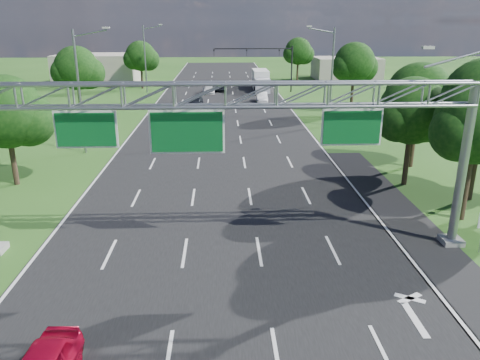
{
  "coord_description": "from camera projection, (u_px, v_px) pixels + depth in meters",
  "views": [
    {
      "loc": [
        0.08,
        -8.77,
        10.6
      ],
      "look_at": [
        0.93,
        13.02,
        3.16
      ],
      "focal_mm": 35.0,
      "sensor_mm": 36.0,
      "label": 1
    }
  ],
  "objects": [
    {
      "name": "ground",
      "position": [
        221.0,
        151.0,
        40.09
      ],
      "size": [
        220.0,
        220.0,
        0.0
      ],
      "primitive_type": "plane",
      "color": "#224E17",
      "rests_on": "ground"
    },
    {
      "name": "road",
      "position": [
        221.0,
        151.0,
        40.09
      ],
      "size": [
        18.0,
        180.0,
        0.02
      ],
      "primitive_type": "cube",
      "color": "black",
      "rests_on": "ground"
    },
    {
      "name": "road_flare",
      "position": [
        410.0,
        227.0,
        25.34
      ],
      "size": [
        3.0,
        30.0,
        0.02
      ],
      "primitive_type": "cube",
      "color": "black",
      "rests_on": "ground"
    },
    {
      "name": "sign_gantry",
      "position": [
        227.0,
        109.0,
        20.85
      ],
      "size": [
        23.5,
        1.0,
        9.56
      ],
      "color": "gray",
      "rests_on": "ground"
    },
    {
      "name": "traffic_signal",
      "position": [
        269.0,
        58.0,
        71.8
      ],
      "size": [
        12.21,
        0.24,
        7.0
      ],
      "color": "black",
      "rests_on": "ground"
    },
    {
      "name": "streetlight_l_near",
      "position": [
        81.0,
        86.0,
        37.87
      ],
      "size": [
        2.97,
        0.22,
        10.16
      ],
      "color": "gray",
      "rests_on": "ground"
    },
    {
      "name": "streetlight_l_far",
      "position": [
        146.0,
        56.0,
        70.97
      ],
      "size": [
        2.97,
        0.22,
        10.16
      ],
      "color": "gray",
      "rests_on": "ground"
    },
    {
      "name": "streetlight_r_mid",
      "position": [
        330.0,
        72.0,
        48.17
      ],
      "size": [
        2.97,
        0.22,
        10.16
      ],
      "color": "gray",
      "rests_on": "ground"
    },
    {
      "name": "tree_cluster_right",
      "position": [
        461.0,
        112.0,
        28.7
      ],
      "size": [
        9.91,
        14.6,
        8.68
      ],
      "color": "#2D2116",
      "rests_on": "ground"
    },
    {
      "name": "tree_verge_la",
      "position": [
        7.0,
        115.0,
        30.51
      ],
      "size": [
        5.76,
        4.8,
        7.4
      ],
      "color": "#2D2116",
      "rests_on": "ground"
    },
    {
      "name": "tree_verge_lb",
      "position": [
        77.0,
        70.0,
        51.97
      ],
      "size": [
        5.76,
        4.8,
        8.06
      ],
      "color": "#2D2116",
      "rests_on": "ground"
    },
    {
      "name": "tree_verge_lc",
      "position": [
        141.0,
        57.0,
        75.87
      ],
      "size": [
        5.76,
        4.8,
        7.62
      ],
      "color": "#2D2116",
      "rests_on": "ground"
    },
    {
      "name": "tree_verge_rd",
      "position": [
        355.0,
        65.0,
        55.93
      ],
      "size": [
        5.76,
        4.8,
        8.28
      ],
      "color": "#2D2116",
      "rests_on": "ground"
    },
    {
      "name": "tree_verge_re",
      "position": [
        299.0,
        52.0,
        84.37
      ],
      "size": [
        5.76,
        4.8,
        7.84
      ],
      "color": "#2D2116",
      "rests_on": "ground"
    },
    {
      "name": "building_left",
      "position": [
        98.0,
        69.0,
        83.86
      ],
      "size": [
        14.0,
        10.0,
        5.0
      ],
      "primitive_type": "cube",
      "color": "#A69C8B",
      "rests_on": "ground"
    },
    {
      "name": "building_right",
      "position": [
        346.0,
        68.0,
        89.52
      ],
      "size": [
        12.0,
        9.0,
        4.0
      ],
      "primitive_type": "cube",
      "color": "#A69C8B",
      "rests_on": "ground"
    },
    {
      "name": "car_queue_a",
      "position": [
        209.0,
        89.0,
        72.06
      ],
      "size": [
        1.99,
        4.2,
        1.18
      ],
      "primitive_type": "imported",
      "rotation": [
        0.0,
        0.0,
        0.08
      ],
      "color": "white",
      "rests_on": "ground"
    },
    {
      "name": "car_queue_b",
      "position": [
        220.0,
        88.0,
        74.12
      ],
      "size": [
        2.21,
        4.07,
        1.08
      ],
      "primitive_type": "imported",
      "rotation": [
        0.0,
        0.0,
        0.11
      ],
      "color": "black",
      "rests_on": "ground"
    },
    {
      "name": "car_queue_c",
      "position": [
        196.0,
        101.0,
        60.91
      ],
      "size": [
        1.99,
        4.13,
        1.36
      ],
      "primitive_type": "imported",
      "rotation": [
        0.0,
        0.0,
        -0.1
      ],
      "color": "black",
      "rests_on": "ground"
    },
    {
      "name": "car_queue_d",
      "position": [
        262.0,
        97.0,
        64.08
      ],
      "size": [
        1.47,
        4.06,
        1.33
      ],
      "primitive_type": "imported",
      "rotation": [
        0.0,
        0.0,
        -0.01
      ],
      "color": "white",
      "rests_on": "ground"
    },
    {
      "name": "box_truck",
      "position": [
        261.0,
        81.0,
        75.04
      ],
      "size": [
        2.53,
        8.26,
        3.13
      ],
      "rotation": [
        0.0,
        0.0,
        0.01
      ],
      "color": "white",
      "rests_on": "ground"
    }
  ]
}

